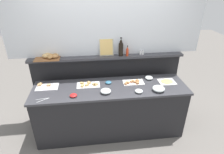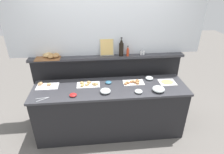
# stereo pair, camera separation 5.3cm
# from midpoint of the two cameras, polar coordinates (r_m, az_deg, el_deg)

# --- Properties ---
(ground_plane) EXTENTS (12.00, 12.00, 0.00)m
(ground_plane) POSITION_cam_midpoint_polar(r_m,az_deg,el_deg) (3.99, -1.82, -9.64)
(ground_plane) COLOR slate
(buffet_counter) EXTENTS (2.44, 0.67, 0.89)m
(buffet_counter) POSITION_cam_midpoint_polar(r_m,az_deg,el_deg) (3.25, -0.95, -9.81)
(buffet_counter) COLOR black
(buffet_counter) RESTS_ON ground_plane
(back_ledge_unit) EXTENTS (2.64, 0.22, 1.25)m
(back_ledge_unit) POSITION_cam_midpoint_polar(r_m,az_deg,el_deg) (3.55, -1.85, -2.12)
(back_ledge_unit) COLOR black
(back_ledge_unit) RESTS_ON ground_plane
(upper_wall_panel) EXTENTS (3.24, 0.08, 1.35)m
(upper_wall_panel) POSITION_cam_midpoint_polar(r_m,az_deg,el_deg) (3.14, -2.26, 18.55)
(upper_wall_panel) COLOR silver
(upper_wall_panel) RESTS_ON back_ledge_unit
(sandwich_platter_rear) EXTENTS (0.34, 0.19, 0.04)m
(sandwich_platter_rear) POSITION_cam_midpoint_polar(r_m,az_deg,el_deg) (3.12, 5.86, -1.59)
(sandwich_platter_rear) COLOR white
(sandwich_platter_rear) RESTS_ON buffet_counter
(sandwich_platter_side) EXTENTS (0.36, 0.20, 0.04)m
(sandwich_platter_side) POSITION_cam_midpoint_polar(r_m,az_deg,el_deg) (3.06, -7.62, -2.34)
(sandwich_platter_side) COLOR white
(sandwich_platter_side) RESTS_ON buffet_counter
(sandwich_platter_front) EXTENTS (0.34, 0.22, 0.04)m
(sandwich_platter_front) POSITION_cam_midpoint_polar(r_m,az_deg,el_deg) (3.18, -19.59, -2.72)
(sandwich_platter_front) COLOR silver
(sandwich_platter_front) RESTS_ON buffet_counter
(cold_cuts_platter) EXTENTS (0.27, 0.22, 0.02)m
(cold_cuts_platter) POSITION_cam_midpoint_polar(r_m,az_deg,el_deg) (3.25, 15.74, -1.35)
(cold_cuts_platter) COLOR white
(cold_cuts_platter) RESTS_ON buffet_counter
(glass_bowl_large) EXTENTS (0.16, 0.16, 0.06)m
(glass_bowl_large) POSITION_cam_midpoint_polar(r_m,az_deg,el_deg) (2.84, -2.44, -4.28)
(glass_bowl_large) COLOR silver
(glass_bowl_large) RESTS_ON buffet_counter
(glass_bowl_medium) EXTENTS (0.12, 0.12, 0.05)m
(glass_bowl_medium) POSITION_cam_midpoint_polar(r_m,az_deg,el_deg) (2.88, 7.55, -4.25)
(glass_bowl_medium) COLOR silver
(glass_bowl_medium) RESTS_ON buffet_counter
(glass_bowl_small) EXTENTS (0.19, 0.19, 0.08)m
(glass_bowl_small) POSITION_cam_midpoint_polar(r_m,az_deg,el_deg) (2.97, 13.31, -3.46)
(glass_bowl_small) COLOR silver
(glass_bowl_small) RESTS_ON buffet_counter
(glass_bowl_extra) EXTENTS (0.13, 0.13, 0.05)m
(glass_bowl_extra) POSITION_cam_midpoint_polar(r_m,az_deg,el_deg) (3.27, 10.59, -0.26)
(glass_bowl_extra) COLOR silver
(glass_bowl_extra) RESTS_ON buffet_counter
(condiment_bowl_dark) EXTENTS (0.11, 0.11, 0.04)m
(condiment_bowl_dark) POSITION_cam_midpoint_polar(r_m,az_deg,el_deg) (2.82, -12.07, -5.44)
(condiment_bowl_dark) COLOR red
(condiment_bowl_dark) RESTS_ON buffet_counter
(condiment_bowl_teal) EXTENTS (0.10, 0.10, 0.04)m
(condiment_bowl_teal) POSITION_cam_midpoint_polar(r_m,az_deg,el_deg) (3.09, -1.59, -1.63)
(condiment_bowl_teal) COLOR teal
(condiment_bowl_teal) RESTS_ON buffet_counter
(serving_tongs) EXTENTS (0.19, 0.10, 0.01)m
(serving_tongs) POSITION_cam_midpoint_polar(r_m,az_deg,el_deg) (2.88, -20.53, -6.37)
(serving_tongs) COLOR #B7BABF
(serving_tongs) RESTS_ON buffet_counter
(wine_bottle_dark) EXTENTS (0.08, 0.08, 0.32)m
(wine_bottle_dark) POSITION_cam_midpoint_polar(r_m,az_deg,el_deg) (3.19, 2.21, 8.80)
(wine_bottle_dark) COLOR black
(wine_bottle_dark) RESTS_ON back_ledge_unit
(hot_sauce_bottle) EXTENTS (0.04, 0.04, 0.18)m
(hot_sauce_bottle) POSITION_cam_midpoint_polar(r_m,az_deg,el_deg) (3.22, 4.16, 7.68)
(hot_sauce_bottle) COLOR red
(hot_sauce_bottle) RESTS_ON back_ledge_unit
(salt_shaker) EXTENTS (0.03, 0.03, 0.09)m
(salt_shaker) POSITION_cam_midpoint_polar(r_m,az_deg,el_deg) (3.31, 8.13, 7.39)
(salt_shaker) COLOR white
(salt_shaker) RESTS_ON back_ledge_unit
(pepper_shaker) EXTENTS (0.03, 0.03, 0.09)m
(pepper_shaker) POSITION_cam_midpoint_polar(r_m,az_deg,el_deg) (3.32, 8.87, 7.40)
(pepper_shaker) COLOR white
(pepper_shaker) RESTS_ON back_ledge_unit
(bread_basket) EXTENTS (0.40, 0.28, 0.08)m
(bread_basket) POSITION_cam_midpoint_polar(r_m,az_deg,el_deg) (3.29, -18.70, 5.95)
(bread_basket) COLOR brown
(bread_basket) RESTS_ON back_ledge_unit
(framed_picture) EXTENTS (0.24, 0.07, 0.29)m
(framed_picture) POSITION_cam_midpoint_polar(r_m,az_deg,el_deg) (3.21, -2.19, 8.97)
(framed_picture) COLOR #B2AD9E
(framed_picture) RESTS_ON back_ledge_unit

